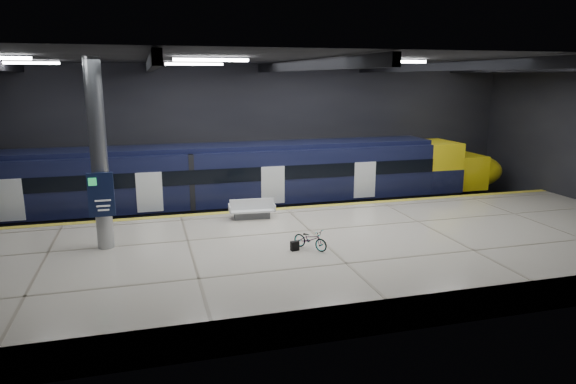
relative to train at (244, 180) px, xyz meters
name	(u,v)px	position (x,y,z in m)	size (l,w,h in m)	color
ground	(303,248)	(1.52, -5.50, -2.06)	(30.00, 30.00, 0.00)	black
room_shell	(304,116)	(1.52, -5.49, 3.66)	(30.10, 16.10, 8.05)	black
platform	(322,255)	(1.52, -8.00, -1.51)	(30.00, 11.00, 1.10)	beige
safety_strip	(286,208)	(1.52, -2.75, -0.95)	(30.00, 0.40, 0.01)	yellow
rails	(272,214)	(1.52, 0.00, -1.98)	(30.00, 1.52, 0.16)	gray
train	(244,180)	(0.00, 0.00, 0.00)	(29.40, 2.84, 3.79)	black
bench	(252,211)	(-0.43, -4.04, -0.64)	(2.10, 0.98, 0.90)	#595B60
bicycle	(310,239)	(0.79, -8.76, -0.58)	(0.50, 1.44, 0.76)	#99999E
pannier_bag	(295,246)	(0.19, -8.76, -0.78)	(0.30, 0.18, 0.35)	black
info_column	(99,158)	(-6.48, -6.52, 2.40)	(0.90, 0.78, 6.90)	#9EA0A5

